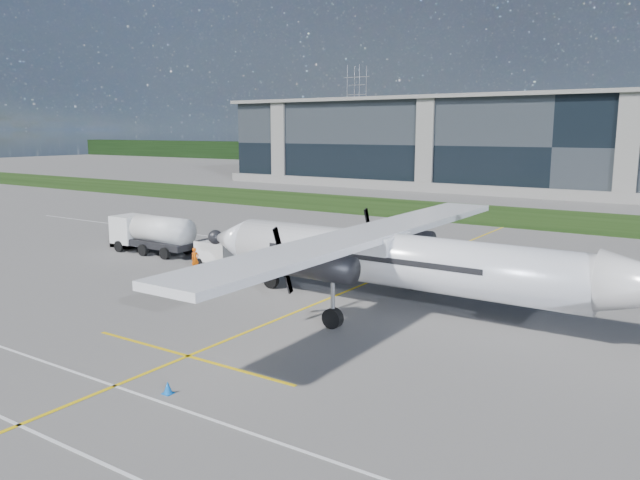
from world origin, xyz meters
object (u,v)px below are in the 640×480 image
Objects in this scene: ground_crew_person at (195,258)px; safety_cone_portwing at (168,388)px; pylon_west at (357,114)px; safety_cone_fwd at (210,274)px; fuel_tanker_truck at (148,234)px; turboprop_aircraft at (414,231)px; safety_cone_stbdwing at (470,258)px; baggage_tug at (216,254)px.

ground_crew_person reaches higher than safety_cone_portwing.
pylon_west is 162.52m from safety_cone_fwd.
fuel_tanker_truck is (62.78, -140.61, -13.43)m from pylon_west.
pylon_west reaches higher than safety_cone_portwing.
turboprop_aircraft is 16.07× the size of ground_crew_person.
safety_cone_fwd is at bearing -19.62° from fuel_tanker_truck.
safety_cone_stbdwing is (15.36, 14.06, -0.71)m from ground_crew_person.
safety_cone_fwd is at bearing -53.56° from baggage_tug.
turboprop_aircraft is 9.93× the size of baggage_tug.
safety_cone_portwing is 30.05m from safety_cone_stbdwing.
fuel_tanker_truck is 16.78× the size of safety_cone_fwd.
baggage_tug is (8.25, -0.74, -0.64)m from fuel_tanker_truck.
safety_cone_fwd is at bearing 128.86° from safety_cone_portwing.
ground_crew_person reaches higher than baggage_tug.
baggage_tug is at bearing -5.12° from fuel_tanker_truck.
fuel_tanker_truck reaches higher than ground_crew_person.
safety_cone_portwing is (14.28, -17.97, -0.68)m from baggage_tug.
turboprop_aircraft is at bearing -81.48° from safety_cone_stbdwing.
safety_cone_portwing and safety_cone_stbdwing have the same top height.
turboprop_aircraft reaches higher than baggage_tug.
pylon_west is 181.32m from safety_cone_portwing.
turboprop_aircraft is at bearing -58.48° from pylon_west.
safety_cone_stbdwing is (0.91, 30.04, 0.00)m from safety_cone_portwing.
turboprop_aircraft is 18.06m from baggage_tug.
safety_cone_portwing is (-3.16, -15.06, -4.39)m from turboprop_aircraft.
pylon_west is 9.64× the size of baggage_tug.
pylon_west is 60.00× the size of safety_cone_portwing.
baggage_tug is at bearing -63.32° from pylon_west.
ground_crew_person is at bearing -94.80° from baggage_tug.
pylon_west is 60.00× the size of safety_cone_fwd.
ground_crew_person is 3.85× the size of safety_cone_portwing.
fuel_tanker_truck is at bearing 174.88° from baggage_tug.
safety_cone_stbdwing is at bearing 49.23° from safety_cone_fwd.
pylon_west is at bearing 121.52° from turboprop_aircraft.
safety_cone_fwd is at bearing -130.77° from safety_cone_stbdwing.
pylon_west reaches higher than fuel_tanker_truck.
pylon_west is 15.60× the size of ground_crew_person.
safety_cone_stbdwing is (86.22, -129.27, -14.75)m from pylon_west.
ground_crew_person is (8.08, -2.73, -0.61)m from fuel_tanker_truck.
ground_crew_person is (70.86, -143.33, -14.04)m from pylon_west.
safety_cone_portwing is at bearing -39.71° from fuel_tanker_truck.
turboprop_aircraft is at bearing 78.15° from safety_cone_portwing.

